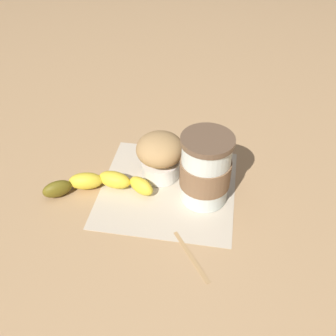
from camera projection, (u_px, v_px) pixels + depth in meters
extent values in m
plane|color=tan|center=(168.00, 188.00, 0.75)|extent=(3.00, 3.00, 0.00)
cube|color=beige|center=(168.00, 188.00, 0.74)|extent=(0.31, 0.31, 0.00)
cylinder|color=silver|center=(205.00, 171.00, 0.69)|extent=(0.09, 0.09, 0.12)
cylinder|color=brown|center=(208.00, 140.00, 0.64)|extent=(0.09, 0.09, 0.01)
cylinder|color=#846042|center=(205.00, 172.00, 0.69)|extent=(0.09, 0.09, 0.05)
cylinder|color=white|center=(160.00, 168.00, 0.76)|extent=(0.07, 0.07, 0.04)
ellipsoid|color=#AD8451|center=(160.00, 149.00, 0.73)|extent=(0.09, 0.09, 0.06)
ellipsoid|color=yellow|center=(141.00, 186.00, 0.72)|extent=(0.06, 0.06, 0.03)
ellipsoid|color=yellow|center=(115.00, 180.00, 0.74)|extent=(0.07, 0.06, 0.03)
ellipsoid|color=yellow|center=(86.00, 181.00, 0.73)|extent=(0.06, 0.03, 0.03)
ellipsoid|color=brown|center=(57.00, 190.00, 0.72)|extent=(0.06, 0.04, 0.03)
cube|color=pink|center=(204.00, 141.00, 0.85)|extent=(0.06, 0.06, 0.01)
cube|color=tan|center=(191.00, 256.00, 0.62)|extent=(0.05, 0.11, 0.00)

